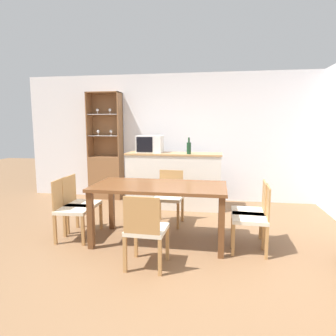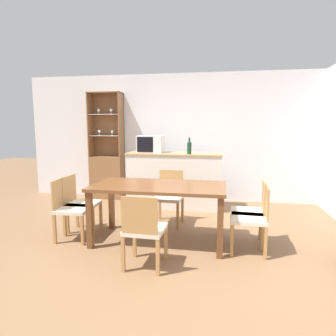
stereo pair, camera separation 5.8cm
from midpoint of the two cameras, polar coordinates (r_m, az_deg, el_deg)
name	(u,v)px [view 2 (the right image)]	position (r m, az deg, el deg)	size (l,w,h in m)	color
ground_plane	(162,249)	(3.85, -0.75, -15.26)	(18.00, 18.00, 0.00)	brown
wall_back	(187,138)	(6.14, 3.95, 5.79)	(6.80, 0.06, 2.55)	silver
kitchen_counter	(174,180)	(5.57, 1.54, -2.35)	(1.75, 0.54, 1.02)	silver
display_cabinet	(107,168)	(6.42, -11.23, 0.02)	(0.68, 0.33, 2.19)	brown
dining_table	(159,192)	(3.90, -1.34, -4.56)	(1.72, 0.87, 0.76)	brown
dining_chair_head_far	(169,197)	(4.68, 0.56, -5.49)	(0.44, 0.44, 0.82)	beige
dining_chair_head_near	(144,230)	(3.27, -4.07, -11.66)	(0.43, 0.43, 0.82)	beige
dining_chair_side_left_near	(71,208)	(4.24, -17.65, -7.36)	(0.44, 0.44, 0.82)	beige
dining_chair_side_right_far	(250,212)	(4.03, 15.84, -8.07)	(0.43, 0.43, 0.82)	beige
dining_chair_side_right_near	(252,218)	(3.78, 16.22, -9.16)	(0.43, 0.43, 0.82)	beige
dining_chair_side_left_far	(80,203)	(4.46, -16.07, -6.51)	(0.42, 0.42, 0.82)	beige
microwave	(151,144)	(5.59, -3.05, 4.59)	(0.47, 0.33, 0.32)	silver
wine_bottle	(189,148)	(5.29, 4.39, 3.88)	(0.08, 0.08, 0.29)	#193D23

